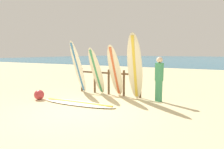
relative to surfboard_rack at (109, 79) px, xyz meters
The scene contains 10 objects.
ground_plane 2.58m from the surfboard_rack, 80.71° to the right, with size 120.00×120.00×0.00m, color beige.
ocean_water 55.54m from the surfboard_rack, 89.58° to the left, with size 120.00×80.00×0.01m, color #196B93.
surfboard_rack is the anchor object (origin of this frame).
surfboard_leaning_far_left 1.44m from the surfboard_rack, 161.58° to the right, with size 0.62×0.89×2.28m.
surfboard_leaning_left 0.62m from the surfboard_rack, 143.95° to the right, with size 0.69×0.90×1.99m.
surfboard_leaning_center_left 0.65m from the surfboard_rack, 31.56° to the right, with size 0.63×0.85×2.09m.
surfboard_leaning_center 1.52m from the surfboard_rack, 17.41° to the right, with size 0.58×0.65×2.49m.
surfboard_lying_on_sand 1.97m from the surfboard_rack, 95.35° to the right, with size 2.86×0.79×0.08m.
beachgoer_standing 2.21m from the surfboard_rack, ahead, with size 0.30×0.25×1.63m.
beach_ball 2.82m from the surfboard_rack, 132.67° to the right, with size 0.37×0.37×0.37m, color #B73338.
Camera 1 is at (3.47, -4.54, 1.77)m, focal length 30.53 mm.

